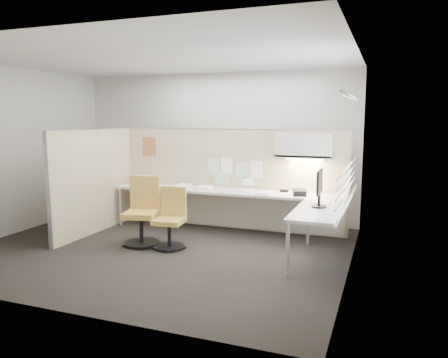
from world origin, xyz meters
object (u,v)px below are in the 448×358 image
at_px(desk, 242,200).
at_px(chair_right, 171,220).
at_px(monitor, 320,186).
at_px(chair_left, 142,213).
at_px(phone, 299,192).

bearing_deg(desk, chair_right, -129.42).
bearing_deg(monitor, chair_left, 92.80).
relative_size(chair_left, monitor, 2.01).
bearing_deg(chair_right, phone, 24.41).
height_order(chair_left, chair_right, chair_left).
relative_size(chair_right, phone, 3.47).
bearing_deg(monitor, phone, 25.95).
distance_m(desk, chair_right, 1.28).
bearing_deg(desk, chair_left, -143.49).
bearing_deg(chair_left, monitor, -9.75).
height_order(desk, monitor, monitor).
relative_size(chair_right, monitor, 1.75).
xyz_separation_m(desk, phone, (0.94, 0.07, 0.18)).
distance_m(chair_left, phone, 2.49).
relative_size(desk, chair_right, 4.44).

